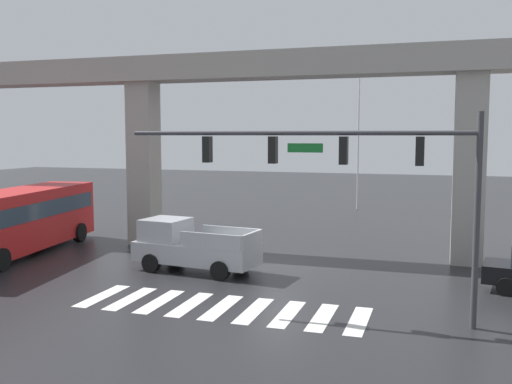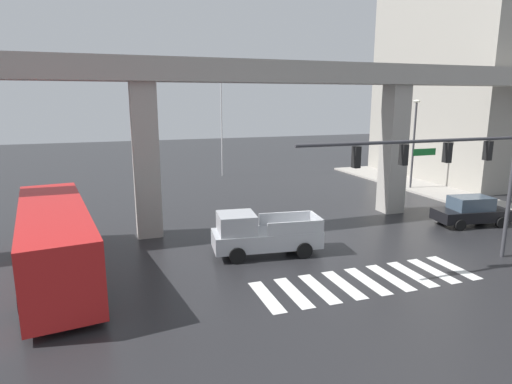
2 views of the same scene
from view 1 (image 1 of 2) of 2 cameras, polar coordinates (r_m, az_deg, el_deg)
ground_plane at (r=24.41m, az=1.68°, el=-7.45°), size 120.00×120.00×0.00m
crosswalk_stripes at (r=18.92m, az=-3.46°, el=-11.36°), size 9.35×2.80×0.01m
elevated_overpass at (r=26.99m, az=3.66°, el=10.53°), size 49.69×1.87×9.36m
pickup_truck at (r=23.76m, az=-6.57°, el=-5.41°), size 5.29×2.53×2.08m
city_bus at (r=28.65m, az=-22.77°, el=-2.43°), size 3.92×11.04×2.99m
traffic_signal_mast at (r=17.42m, az=9.14°, el=2.76°), size 10.89×0.32×6.20m
flagpole at (r=43.21m, az=10.24°, el=6.65°), size 1.16×0.12×11.04m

